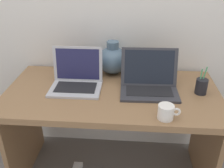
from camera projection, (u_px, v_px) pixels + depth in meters
back_wall at (117, 1)px, 1.74m from camera, size 4.40×0.04×2.40m
desk at (112, 111)px, 1.70m from camera, size 1.36×0.70×0.71m
laptop_left at (77, 77)px, 1.66m from camera, size 0.33×0.25×0.25m
laptop_right at (149, 80)px, 1.62m from camera, size 0.36×0.27×0.25m
green_vase at (113, 60)px, 1.83m from camera, size 0.22×0.22×0.24m
coffee_mug at (166, 112)px, 1.35m from camera, size 0.12×0.09×0.08m
pen_cup at (201, 86)px, 1.58m from camera, size 0.07×0.07×0.18m
power_brick at (78, 167)px, 1.99m from camera, size 0.07×0.07×0.03m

